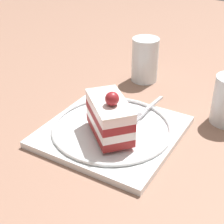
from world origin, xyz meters
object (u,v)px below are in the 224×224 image
object	(u,v)px
dessert_plate	(112,130)
drink_glass_near	(145,62)
fork	(147,109)
cake_slice	(110,117)

from	to	relation	value
dessert_plate	drink_glass_near	xyz separation A→B (m)	(-0.07, 0.25, 0.04)
fork	cake_slice	bearing A→B (deg)	-98.93
dessert_plate	drink_glass_near	distance (m)	0.26
dessert_plate	fork	bearing A→B (deg)	73.04
fork	drink_glass_near	bearing A→B (deg)	121.26
dessert_plate	fork	size ratio (longest dim) A/B	2.20
fork	drink_glass_near	xyz separation A→B (m)	(-0.10, 0.16, 0.03)
drink_glass_near	dessert_plate	bearing A→B (deg)	-74.23
cake_slice	fork	xyz separation A→B (m)	(0.02, 0.11, -0.03)
fork	drink_glass_near	distance (m)	0.19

